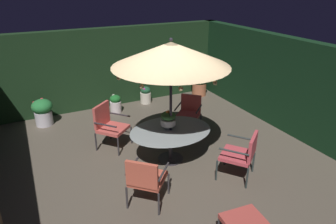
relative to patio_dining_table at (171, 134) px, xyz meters
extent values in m
cube|color=brown|center=(-0.23, -0.08, -0.62)|extent=(7.44, 7.87, 0.02)
cube|color=black|center=(-0.23, 3.70, 0.56)|extent=(7.44, 0.30, 2.34)
cube|color=black|center=(3.34, -0.08, 0.56)|extent=(0.30, 7.87, 2.34)
cylinder|color=#302C32|center=(0.00, 0.00, -0.59)|extent=(0.55, 0.55, 0.03)
cylinder|color=#302C32|center=(0.00, 0.00, -0.27)|extent=(0.09, 0.09, 0.69)
ellipsoid|color=gray|center=(0.00, 0.00, 0.09)|extent=(1.76, 1.38, 0.03)
cylinder|color=#2C2933|center=(0.00, 0.00, 0.51)|extent=(0.06, 0.06, 2.25)
cone|color=tan|center=(0.00, 0.00, 1.71)|extent=(2.29, 2.29, 0.47)
sphere|color=#2C2933|center=(0.00, 0.00, 1.98)|extent=(0.07, 0.07, 0.07)
sphere|color=#F9DB8C|center=(1.04, -0.01, 1.38)|extent=(0.08, 0.08, 0.08)
sphere|color=#F9DB8C|center=(0.86, 0.59, 1.38)|extent=(0.08, 0.08, 0.08)
sphere|color=#F9DB8C|center=(0.34, 0.99, 1.38)|extent=(0.08, 0.08, 0.08)
sphere|color=#F9DB8C|center=(-0.34, 0.99, 1.38)|extent=(0.08, 0.08, 0.08)
sphere|color=#F9DB8C|center=(-0.82, 0.64, 1.38)|extent=(0.08, 0.08, 0.08)
sphere|color=#F9DB8C|center=(-1.04, 0.02, 1.38)|extent=(0.08, 0.08, 0.08)
sphere|color=#F9DB8C|center=(-0.85, -0.61, 1.38)|extent=(0.08, 0.08, 0.08)
sphere|color=#F9DB8C|center=(-0.32, -0.99, 1.38)|extent=(0.08, 0.08, 0.08)
sphere|color=#F9DB8C|center=(0.34, -0.99, 1.38)|extent=(0.08, 0.08, 0.08)
sphere|color=#F9DB8C|center=(0.86, -0.59, 1.38)|extent=(0.08, 0.08, 0.08)
cylinder|color=beige|center=(-0.01, 0.10, 0.15)|extent=(0.15, 0.15, 0.08)
cylinder|color=beige|center=(-0.01, 0.10, 0.26)|extent=(0.32, 0.32, 0.13)
ellipsoid|color=#34622F|center=(-0.01, 0.10, 0.39)|extent=(0.31, 0.31, 0.18)
sphere|color=orange|center=(-0.01, 0.10, 0.46)|extent=(0.11, 0.11, 0.11)
cylinder|color=#2C292C|center=(-0.52, 1.04, -0.39)|extent=(0.04, 0.04, 0.44)
cylinder|color=#2C292C|center=(-0.97, 0.64, -0.39)|extent=(0.04, 0.04, 0.44)
cylinder|color=#2C292C|center=(-0.91, 1.48, -0.39)|extent=(0.04, 0.04, 0.44)
cylinder|color=#2C292C|center=(-1.36, 1.08, -0.39)|extent=(0.04, 0.04, 0.44)
cube|color=#C24D46|center=(-0.94, 1.06, -0.14)|extent=(0.82, 0.82, 0.07)
cube|color=#C24D46|center=(-1.12, 1.27, 0.16)|extent=(0.47, 0.42, 0.53)
cylinder|color=#2C292C|center=(-0.71, 1.26, 0.10)|extent=(0.40, 0.44, 0.04)
cylinder|color=#2C292C|center=(-1.16, 0.86, 0.10)|extent=(0.40, 0.44, 0.04)
cylinder|color=#302D2F|center=(-0.98, -0.64, -0.39)|extent=(0.04, 0.04, 0.44)
cylinder|color=#302D2F|center=(-0.56, -1.02, -0.39)|extent=(0.04, 0.04, 0.44)
cylinder|color=#302D2F|center=(-1.36, -1.05, -0.39)|extent=(0.04, 0.04, 0.44)
cylinder|color=#302D2F|center=(-0.95, -1.44, -0.39)|extent=(0.04, 0.04, 0.44)
cube|color=#C2543E|center=(-0.96, -1.04, -0.14)|extent=(0.79, 0.79, 0.07)
cube|color=#C2543E|center=(-1.15, -1.24, 0.12)|extent=(0.44, 0.41, 0.45)
cylinder|color=#302D2F|center=(-1.17, -0.85, 0.07)|extent=(0.40, 0.42, 0.04)
cylinder|color=#302D2F|center=(-0.75, -1.23, 0.07)|extent=(0.40, 0.42, 0.04)
cylinder|color=#293232|center=(0.46, -1.07, -0.39)|extent=(0.04, 0.04, 0.44)
cylinder|color=#293232|center=(0.93, -0.70, -0.39)|extent=(0.04, 0.04, 0.44)
cylinder|color=#293232|center=(0.82, -1.53, -0.39)|extent=(0.04, 0.04, 0.44)
cylinder|color=#293232|center=(1.29, -1.16, -0.39)|extent=(0.04, 0.04, 0.44)
cube|color=#C1434B|center=(0.88, -1.11, -0.13)|extent=(0.81, 0.81, 0.07)
cube|color=#C1434B|center=(1.05, -1.33, 0.13)|extent=(0.49, 0.40, 0.45)
cylinder|color=#293232|center=(0.64, -1.30, 0.11)|extent=(0.38, 0.46, 0.04)
cylinder|color=#293232|center=(1.11, -0.93, 0.11)|extent=(0.38, 0.46, 0.04)
cylinder|color=#2F2A35|center=(0.99, 0.61, -0.41)|extent=(0.04, 0.04, 0.40)
cylinder|color=#2F2A35|center=(0.61, 0.99, -0.41)|extent=(0.04, 0.04, 0.40)
cylinder|color=#2F2A35|center=(1.39, 1.01, -0.41)|extent=(0.04, 0.04, 0.40)
cylinder|color=#2F2A35|center=(1.01, 1.39, -0.41)|extent=(0.04, 0.04, 0.40)
cube|color=#BE4C48|center=(1.00, 1.00, -0.17)|extent=(0.77, 0.77, 0.07)
cube|color=#BE4C48|center=(1.19, 1.19, 0.08)|extent=(0.41, 0.41, 0.43)
cylinder|color=#2F2A35|center=(1.19, 0.81, 0.05)|extent=(0.41, 0.41, 0.04)
cylinder|color=#2F2A35|center=(0.81, 1.19, 0.05)|extent=(0.41, 0.41, 0.04)
cylinder|color=#2D2A2D|center=(0.23, -2.31, -0.43)|extent=(0.03, 0.03, 0.35)
cube|color=#B3433B|center=(-0.07, -2.50, -0.22)|extent=(0.64, 0.53, 0.08)
cylinder|color=#A85D3E|center=(2.67, 3.15, -0.40)|extent=(0.47, 0.47, 0.42)
ellipsoid|color=#2E6A3C|center=(2.67, 3.15, -0.04)|extent=(0.56, 0.56, 0.39)
sphere|color=#BC4388|center=(2.89, 3.14, 0.03)|extent=(0.07, 0.07, 0.07)
sphere|color=#AC3E71|center=(2.68, 3.29, 0.00)|extent=(0.10, 0.10, 0.10)
sphere|color=#B24184|center=(2.49, 3.25, -0.01)|extent=(0.10, 0.10, 0.10)
sphere|color=#AA378D|center=(2.49, 3.00, 0.07)|extent=(0.08, 0.08, 0.08)
sphere|color=#A52B83|center=(2.68, 2.92, -0.03)|extent=(0.06, 0.06, 0.06)
cylinder|color=beige|center=(0.78, 3.29, -0.44)|extent=(0.34, 0.34, 0.34)
ellipsoid|color=#1E4D30|center=(0.78, 3.29, -0.18)|extent=(0.31, 0.31, 0.22)
sphere|color=#B34589|center=(0.86, 3.27, -0.16)|extent=(0.08, 0.08, 0.08)
sphere|color=#B33C87|center=(0.85, 3.38, -0.17)|extent=(0.06, 0.06, 0.06)
sphere|color=#BC2D7D|center=(0.74, 3.36, -0.12)|extent=(0.09, 0.09, 0.09)
sphere|color=#AA467C|center=(0.71, 3.27, -0.15)|extent=(0.09, 0.09, 0.09)
sphere|color=#A93481|center=(0.71, 3.21, -0.12)|extent=(0.07, 0.07, 0.07)
sphere|color=#AE3F7D|center=(0.84, 3.23, -0.17)|extent=(0.10, 0.10, 0.10)
cylinder|color=beige|center=(-0.29, 3.00, -0.44)|extent=(0.33, 0.33, 0.33)
ellipsoid|color=#1B6225|center=(-0.29, 3.00, -0.19)|extent=(0.31, 0.31, 0.22)
sphere|color=silver|center=(-0.21, 3.00, -0.15)|extent=(0.10, 0.10, 0.10)
sphere|color=silver|center=(-0.30, 3.11, -0.14)|extent=(0.10, 0.10, 0.10)
sphere|color=silver|center=(-0.38, 3.02, -0.16)|extent=(0.09, 0.09, 0.09)
sphere|color=silver|center=(-0.32, 2.90, -0.19)|extent=(0.08, 0.08, 0.08)
cylinder|color=silver|center=(-2.27, 3.04, -0.42)|extent=(0.45, 0.45, 0.39)
ellipsoid|color=#267136|center=(-2.27, 3.04, -0.08)|extent=(0.54, 0.54, 0.38)
sphere|color=red|center=(-2.11, 3.05, -0.04)|extent=(0.09, 0.09, 0.09)
sphere|color=#E02F41|center=(-2.24, 3.25, 0.03)|extent=(0.10, 0.10, 0.10)
sphere|color=red|center=(-2.44, 3.16, 0.01)|extent=(0.07, 0.07, 0.07)
sphere|color=red|center=(-2.48, 2.96, -0.04)|extent=(0.07, 0.07, 0.07)
sphere|color=red|center=(-2.19, 2.89, -0.06)|extent=(0.08, 0.08, 0.08)
camera|label=1|loc=(-2.57, -5.06, 3.02)|focal=32.53mm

